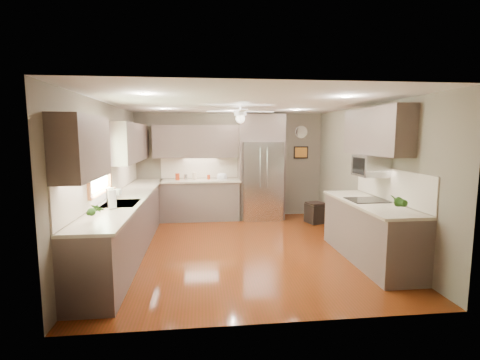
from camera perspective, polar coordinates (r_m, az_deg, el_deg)
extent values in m
plane|color=#51250A|center=(6.23, 0.36, -11.06)|extent=(5.00, 5.00, 0.00)
plane|color=white|center=(5.94, 0.38, 12.49)|extent=(5.00, 5.00, 0.00)
plane|color=#685F4F|center=(8.43, -1.62, 2.45)|extent=(4.50, 0.00, 4.50)
plane|color=#685F4F|center=(3.52, 5.17, -4.43)|extent=(4.50, 0.00, 4.50)
plane|color=#685F4F|center=(6.12, -21.05, 0.12)|extent=(0.00, 5.00, 5.00)
plane|color=#685F4F|center=(6.61, 20.14, 0.66)|extent=(0.00, 5.00, 5.00)
cylinder|color=#972C10|center=(8.13, -10.22, 0.53)|extent=(0.11, 0.11, 0.16)
cylinder|color=silver|center=(8.13, -8.90, 0.49)|extent=(0.10, 0.10, 0.13)
cylinder|color=beige|center=(8.19, -7.46, 0.70)|extent=(0.13, 0.13, 0.16)
cylinder|color=#972C10|center=(8.15, -5.17, 0.49)|extent=(0.09, 0.09, 0.11)
imported|color=white|center=(6.10, -19.38, -1.82)|extent=(0.10, 0.10, 0.20)
imported|color=#2B5819|center=(4.44, -22.74, -4.61)|extent=(0.17, 0.13, 0.30)
imported|color=#2B5819|center=(5.09, 24.42, -3.21)|extent=(0.19, 0.16, 0.30)
imported|color=beige|center=(8.16, -2.98, 0.30)|extent=(0.27, 0.27, 0.06)
cube|color=brown|center=(6.34, -17.73, -6.87)|extent=(0.60, 4.70, 0.90)
cube|color=#BCAF98|center=(6.24, -17.76, -2.68)|extent=(0.65, 4.70, 0.04)
cube|color=beige|center=(6.27, -20.60, -0.16)|extent=(0.02, 4.70, 0.50)
cube|color=brown|center=(8.21, -6.48, -3.36)|extent=(1.85, 0.60, 0.90)
cube|color=#BCAF98|center=(8.13, -6.53, -0.12)|extent=(1.85, 0.65, 0.04)
cube|color=beige|center=(8.40, -6.55, 2.05)|extent=(1.85, 0.02, 0.50)
cube|color=brown|center=(4.50, -24.48, 4.89)|extent=(0.33, 1.20, 0.75)
cube|color=brown|center=(7.31, -17.43, 5.89)|extent=(0.33, 2.40, 0.75)
cube|color=brown|center=(8.21, -6.62, 6.29)|extent=(2.15, 0.33, 0.75)
cube|color=brown|center=(6.01, 21.39, 7.44)|extent=(0.33, 1.70, 0.75)
cube|color=#BFF2B2|center=(5.61, -22.33, 2.53)|extent=(0.01, 1.00, 0.80)
cube|color=brown|center=(5.58, -22.29, 6.94)|extent=(0.05, 1.12, 0.06)
cube|color=brown|center=(5.65, -21.87, -1.82)|extent=(0.05, 1.12, 0.06)
cube|color=brown|center=(5.09, -23.68, 2.03)|extent=(0.05, 0.06, 0.80)
cube|color=brown|center=(6.11, -20.75, 2.95)|extent=(0.05, 0.06, 0.80)
cube|color=silver|center=(5.61, -19.01, -3.76)|extent=(0.50, 0.70, 0.03)
cube|color=#262626|center=(5.62, -19.00, -4.11)|extent=(0.44, 0.62, 0.05)
cylinder|color=silver|center=(5.64, -21.05, -2.51)|extent=(0.02, 0.02, 0.24)
cylinder|color=silver|center=(5.60, -20.52, -1.30)|extent=(0.16, 0.02, 0.02)
cube|color=silver|center=(8.20, 3.48, -0.08)|extent=(0.92, 0.72, 1.82)
cube|color=black|center=(7.91, 3.88, -2.23)|extent=(0.88, 0.02, 0.02)
cube|color=black|center=(7.83, 3.93, 2.06)|extent=(0.01, 0.02, 1.00)
cylinder|color=silver|center=(7.78, 3.39, 2.03)|extent=(0.02, 0.02, 0.90)
cylinder|color=silver|center=(7.81, 4.55, 2.04)|extent=(0.02, 0.02, 0.90)
cube|color=brown|center=(8.19, 3.47, 8.50)|extent=(1.04, 0.60, 0.63)
cube|color=brown|center=(8.19, -0.04, -0.08)|extent=(0.06, 0.60, 1.82)
cube|color=brown|center=(8.36, 6.79, 0.02)|extent=(0.06, 0.60, 1.82)
cube|color=brown|center=(5.91, 20.42, -8.01)|extent=(0.65, 2.20, 0.90)
cube|color=#BCAF98|center=(5.80, 20.49, -3.53)|extent=(0.70, 2.20, 0.04)
cube|color=beige|center=(5.91, 23.47, -0.72)|extent=(0.02, 2.20, 0.50)
cube|color=black|center=(5.88, 20.07, -3.12)|extent=(0.56, 0.52, 0.01)
cube|color=silver|center=(6.00, 20.68, 2.21)|extent=(0.42, 0.55, 0.34)
cube|color=black|center=(5.91, 18.87, 2.22)|extent=(0.02, 0.40, 0.26)
cylinder|color=white|center=(6.23, 0.05, 11.88)|extent=(0.03, 0.03, 0.08)
cylinder|color=white|center=(6.22, 0.05, 10.96)|extent=(0.22, 0.22, 0.10)
sphere|color=white|center=(6.22, 0.05, 10.04)|extent=(0.16, 0.16, 0.16)
cube|color=white|center=(6.27, 3.29, 11.10)|extent=(0.48, 0.11, 0.01)
cube|color=white|center=(6.57, -0.30, 10.94)|extent=(0.11, 0.48, 0.01)
cube|color=white|center=(6.20, -3.23, 11.15)|extent=(0.48, 0.11, 0.01)
cube|color=white|center=(5.88, 0.44, 11.37)|extent=(0.11, 0.48, 0.01)
cylinder|color=white|center=(7.23, -12.19, 11.36)|extent=(0.14, 0.14, 0.01)
cylinder|color=white|center=(7.46, 9.33, 11.29)|extent=(0.14, 0.14, 0.01)
cylinder|color=white|center=(4.76, -15.29, 13.46)|extent=(0.14, 0.14, 0.01)
cylinder|color=white|center=(5.11, 17.10, 12.95)|extent=(0.14, 0.14, 0.01)
cylinder|color=white|center=(7.72, -1.22, 11.25)|extent=(0.14, 0.14, 0.01)
cylinder|color=white|center=(8.71, 10.03, 7.77)|extent=(0.30, 0.03, 0.30)
cylinder|color=silver|center=(8.69, 10.06, 7.77)|extent=(0.29, 0.00, 0.29)
cube|color=black|center=(8.71, 9.97, 4.48)|extent=(0.36, 0.03, 0.30)
cube|color=#B87124|center=(8.70, 9.99, 4.47)|extent=(0.30, 0.01, 0.24)
cube|color=black|center=(8.02, 12.29, -5.38)|extent=(0.46, 0.46, 0.42)
cube|color=black|center=(7.97, 12.34, -3.73)|extent=(0.44, 0.44, 0.03)
cylinder|color=white|center=(5.20, -20.24, -2.93)|extent=(0.11, 0.11, 0.26)
cylinder|color=silver|center=(5.20, -20.24, -2.82)|extent=(0.02, 0.02, 0.28)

